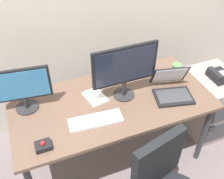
% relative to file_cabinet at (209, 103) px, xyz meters
% --- Properties ---
extents(ground_plane, '(8.00, 8.00, 0.00)m').
position_rel_file_cabinet_xyz_m(ground_plane, '(-1.08, 0.01, -0.34)').
color(ground_plane, '#695D5E').
extents(desk, '(1.65, 0.80, 0.73)m').
position_rel_file_cabinet_xyz_m(desk, '(-1.08, 0.01, 0.32)').
color(desk, brown).
rests_on(desk, ground).
extents(file_cabinet, '(0.42, 0.53, 0.68)m').
position_rel_file_cabinet_xyz_m(file_cabinet, '(0.00, 0.00, 0.00)').
color(file_cabinet, gray).
rests_on(file_cabinet, ground).
extents(desk_phone, '(0.17, 0.20, 0.09)m').
position_rel_file_cabinet_xyz_m(desk_phone, '(-0.01, -0.02, 0.38)').
color(desk_phone, black).
rests_on(desk_phone, file_cabinet).
extents(monitor_main, '(0.54, 0.18, 0.47)m').
position_rel_file_cabinet_xyz_m(monitor_main, '(-0.96, 0.04, 0.67)').
color(monitor_main, '#262628').
rests_on(monitor_main, desk).
extents(monitor_side, '(0.44, 0.18, 0.38)m').
position_rel_file_cabinet_xyz_m(monitor_side, '(-1.74, 0.18, 0.61)').
color(monitor_side, '#262628').
rests_on(monitor_side, desk).
extents(keyboard, '(0.42, 0.17, 0.03)m').
position_rel_file_cabinet_xyz_m(keyboard, '(-1.28, -0.16, 0.41)').
color(keyboard, silver).
rests_on(keyboard, desk).
extents(laptop, '(0.37, 0.38, 0.22)m').
position_rel_file_cabinet_xyz_m(laptop, '(-0.57, -0.09, 0.44)').
color(laptop, black).
rests_on(laptop, desk).
extents(trackball_mouse, '(0.11, 0.09, 0.07)m').
position_rel_file_cabinet_xyz_m(trackball_mouse, '(-1.69, -0.26, 0.42)').
color(trackball_mouse, black).
rests_on(trackball_mouse, desk).
extents(coffee_mug, '(0.10, 0.09, 0.12)m').
position_rel_file_cabinet_xyz_m(coffee_mug, '(-0.39, 0.13, 0.45)').
color(coffee_mug, '#528348').
rests_on(coffee_mug, desk).
extents(paper_notepad, '(0.19, 0.23, 0.01)m').
position_rel_file_cabinet_xyz_m(paper_notepad, '(-1.19, 0.10, 0.40)').
color(paper_notepad, white).
rests_on(paper_notepad, desk).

